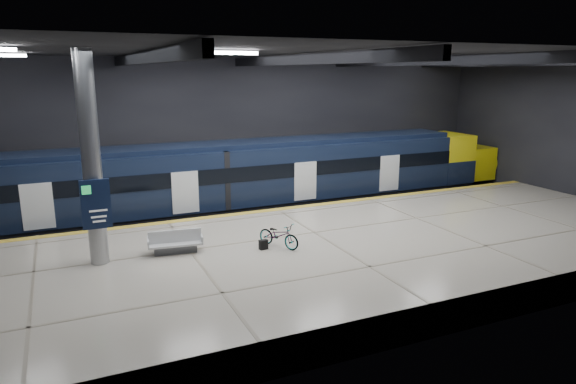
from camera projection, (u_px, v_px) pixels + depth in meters
ground at (303, 251)px, 21.41m from camera, size 30.00×30.00×0.00m
room_shell at (304, 113)px, 20.10m from camera, size 30.10×16.10×8.05m
platform at (332, 258)px, 19.07m from camera, size 30.00×11.00×1.10m
safety_strip at (277, 209)px, 23.60m from camera, size 30.00×0.40×0.01m
rails at (257, 216)px, 26.28m from camera, size 30.00×1.52×0.16m
train at (272, 177)px, 26.17m from camera, size 29.40×2.84×3.79m
bench at (175, 245)px, 17.95m from camera, size 1.96×1.02×0.83m
bicycle at (279, 235)px, 18.48m from camera, size 1.39×1.78×0.90m
pannier_bag at (263, 245)px, 18.30m from camera, size 0.32×0.21×0.35m
info_column at (92, 163)px, 16.30m from camera, size 0.90×0.78×6.90m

